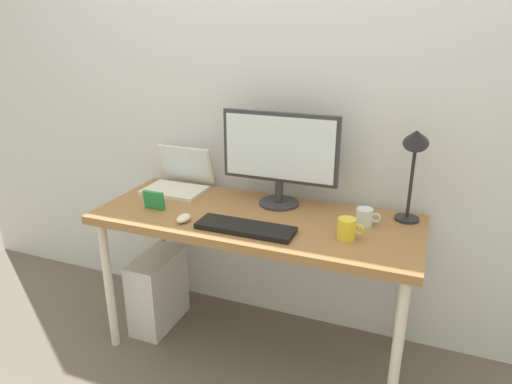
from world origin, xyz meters
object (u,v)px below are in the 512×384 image
Objects in this scene: computer_tower at (158,290)px; glass_cup at (365,217)px; desk_lamp at (415,152)px; coffee_mug at (347,229)px; monitor at (280,153)px; mouse at (184,218)px; desk at (256,229)px; laptop at (179,179)px; photo_frame at (154,200)px; keyboard at (245,228)px.

glass_cup is at bearing 3.94° from computer_tower.
glass_cup reaches higher than computer_tower.
desk_lamp is 0.45m from coffee_mug.
monitor is 1.39× the size of computer_tower.
mouse is at bearing -161.18° from glass_cup.
monitor reaches higher than computer_tower.
monitor reaches higher than glass_cup.
coffee_mug is (-0.22, -0.26, -0.29)m from desk_lamp.
laptop reaches higher than desk.
desk is 0.47m from coffee_mug.
desk is at bearing -106.59° from monitor.
computer_tower is at bearing 175.04° from coffee_mug.
laptop reaches higher than computer_tower.
laptop is at bearing 179.11° from desk_lamp.
monitor is 0.51m from glass_cup.
monitor is at bearing -1.92° from laptop.
laptop reaches higher than coffee_mug.
monitor is at bearing 15.14° from computer_tower.
desk_lamp is 0.36m from glass_cup.
glass_cup is 1.24m from computer_tower.
monitor is at bearing 47.31° from mouse.
desk_lamp reaches higher than mouse.
laptop is 0.68× the size of desk_lamp.
mouse is 0.82× the size of photo_frame.
desk_lamp is 1.11× the size of computer_tower.
laptop is 2.84× the size of coffee_mug.
computer_tower is at bearing 148.09° from mouse.
keyboard is at bearing -33.91° from laptop.
desk is at bearing 169.08° from coffee_mug.
coffee_mug is at bearing 1.19° from photo_frame.
keyboard is at bearing -151.91° from desk_lamp.
desk is 0.19m from keyboard.
laptop is at bearing 178.08° from monitor.
mouse is (-0.30, -0.02, 0.01)m from keyboard.
desk is 13.64× the size of coffee_mug.
photo_frame is (-0.94, -0.02, 0.00)m from coffee_mug.
monitor is at bearing 27.39° from photo_frame.
keyboard is 0.52m from photo_frame.
photo_frame reaches higher than computer_tower.
desk is 3.50× the size of keyboard.
glass_cup is at bearing -6.60° from laptop.
monitor is 0.56m from mouse.
desk_lamp reaches higher than desk.
glass_cup is at bearing -12.62° from monitor.
keyboard is 4.00× the size of photo_frame.
photo_frame is (-0.51, 0.06, 0.04)m from keyboard.
glass_cup is (0.50, 0.08, 0.11)m from desk.
coffee_mug reaches higher than glass_cup.
desk_lamp is at bearing 29.84° from glass_cup.
mouse is 0.67m from computer_tower.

